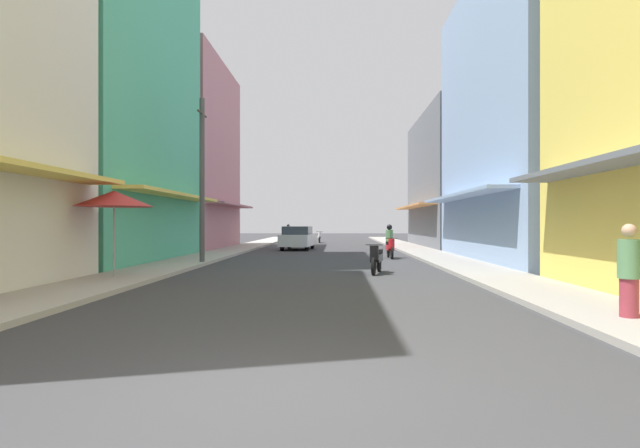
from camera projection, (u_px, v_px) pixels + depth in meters
The scene contains 15 objects.
ground_plane at pixel (324, 254), 27.42m from camera, with size 117.11×117.11×0.00m, color #38383A.
sidewalk_left at pixel (224, 252), 27.59m from camera, with size 2.16×61.23×0.12m, color #ADA89E.
sidewalk_right at pixel (425, 253), 27.24m from camera, with size 2.16×61.23×0.12m, color #9E9991.
building_left_mid at pixel (94, 69), 21.34m from camera, with size 7.05×11.16×16.24m.
building_left_far at pixel (178, 156), 32.73m from camera, with size 7.05×10.54×11.89m.
building_right_mid at pixel (543, 116), 21.68m from camera, with size 7.05×12.66×12.39m.
building_right_far at pixel (465, 181), 34.91m from camera, with size 7.05×12.89×9.09m.
motorbike_black at pixel (376, 258), 16.43m from camera, with size 0.64×1.78×0.96m.
motorbike_white at pixel (319, 237), 42.94m from camera, with size 0.55×1.81×0.96m.
motorbike_orange at pixel (289, 234), 43.48m from camera, with size 0.74×1.75×1.58m.
motorbike_red at pixel (390, 243), 23.72m from camera, with size 0.55×1.81×1.58m.
parked_car at pixel (298, 238), 31.60m from camera, with size 2.08×4.23×1.45m.
pedestrian_midway at pixel (629, 274), 8.12m from camera, with size 0.34×0.34×1.61m.
vendor_umbrella at pixel (114, 199), 14.36m from camera, with size 2.15×2.15×2.55m.
utility_pole at pixel (202, 180), 19.96m from camera, with size 0.20×1.20×6.53m.
Camera 1 is at (0.68, -4.79, 1.61)m, focal length 28.60 mm.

